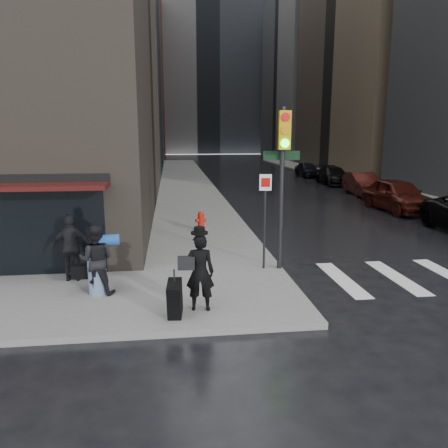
# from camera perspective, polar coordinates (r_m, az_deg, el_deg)

# --- Properties ---
(ground) EXTENTS (140.00, 140.00, 0.00)m
(ground) POSITION_cam_1_polar(r_m,az_deg,el_deg) (10.91, -0.35, -9.68)
(ground) COLOR black
(ground) RESTS_ON ground
(sidewalk_left) EXTENTS (4.00, 50.00, 0.15)m
(sidewalk_left) POSITION_cam_1_polar(r_m,az_deg,el_deg) (37.31, -5.15, 5.81)
(sidewalk_left) COLOR slate
(sidewalk_left) RESTS_ON ground
(sidewalk_right) EXTENTS (3.00, 50.00, 0.15)m
(sidewalk_right) POSITION_cam_1_polar(r_m,az_deg,el_deg) (40.07, 14.63, 5.89)
(sidewalk_right) COLOR slate
(sidewalk_right) RESTS_ON ground
(bldg_left_far) EXTENTS (22.00, 20.00, 26.00)m
(bldg_left_far) POSITION_cam_1_polar(r_m,az_deg,el_deg) (73.60, -17.05, 18.44)
(bldg_left_far) COLOR #5B2F1F
(bldg_left_far) RESTS_ON ground
(bldg_right_far) EXTENTS (22.00, 20.00, 25.00)m
(bldg_right_far) POSITION_cam_1_polar(r_m,az_deg,el_deg) (73.79, 15.49, 18.11)
(bldg_right_far) COLOR slate
(bldg_right_far) RESTS_ON ground
(bldg_distant) EXTENTS (40.00, 12.00, 32.00)m
(bldg_distant) POSITION_cam_1_polar(r_m,az_deg,el_deg) (89.18, -2.42, 19.63)
(bldg_distant) COLOR slate
(bldg_distant) RESTS_ON ground
(man_overcoat) EXTENTS (1.08, 0.94, 1.92)m
(man_overcoat) POSITION_cam_1_polar(r_m,az_deg,el_deg) (9.55, -3.84, -6.84)
(man_overcoat) COLOR black
(man_overcoat) RESTS_ON ground
(man_jeans) EXTENTS (1.22, 0.73, 1.72)m
(man_jeans) POSITION_cam_1_polar(r_m,az_deg,el_deg) (10.96, -16.35, -4.49)
(man_jeans) COLOR black
(man_jeans) RESTS_ON ground
(man_greycoat) EXTENTS (1.07, 0.51, 1.78)m
(man_greycoat) POSITION_cam_1_polar(r_m,az_deg,el_deg) (12.15, -19.26, -2.94)
(man_greycoat) COLOR black
(man_greycoat) RESTS_ON ground
(traffic_light) EXTENTS (1.13, 0.53, 4.54)m
(traffic_light) POSITION_cam_1_polar(r_m,az_deg,el_deg) (12.17, 7.48, 7.39)
(traffic_light) COLOR black
(traffic_light) RESTS_ON ground
(fire_hydrant) EXTENTS (0.45, 0.34, 0.78)m
(fire_hydrant) POSITION_cam_1_polar(r_m,az_deg,el_deg) (17.43, -3.05, 0.26)
(fire_hydrant) COLOR #B2170A
(fire_hydrant) RESTS_ON ground
(parked_car_1) EXTENTS (2.16, 4.97, 1.67)m
(parked_car_1) POSITION_cam_1_polar(r_m,az_deg,el_deg) (24.30, 21.66, 3.55)
(parked_car_1) COLOR #42130D
(parked_car_1) RESTS_ON ground
(parked_car_2) EXTENTS (1.95, 4.48, 1.43)m
(parked_car_2) POSITION_cam_1_polar(r_m,az_deg,el_deg) (29.89, 17.63, 5.02)
(parked_car_2) COLOR #3A110B
(parked_car_2) RESTS_ON ground
(parked_car_3) EXTENTS (2.14, 4.79, 1.37)m
(parked_car_3) POSITION_cam_1_polar(r_m,az_deg,el_deg) (35.40, 14.07, 6.16)
(parked_car_3) COLOR black
(parked_car_3) RESTS_ON ground
(parked_car_4) EXTENTS (1.61, 3.93, 1.33)m
(parked_car_4) POSITION_cam_1_polar(r_m,az_deg,el_deg) (40.86, 10.82, 7.01)
(parked_car_4) COLOR black
(parked_car_4) RESTS_ON ground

